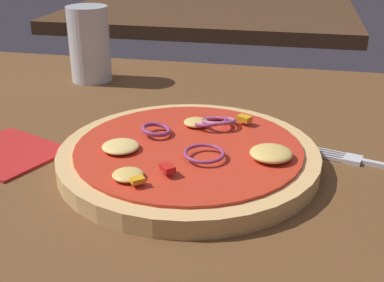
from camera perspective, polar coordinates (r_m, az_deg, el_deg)
name	(u,v)px	position (r m, az deg, el deg)	size (l,w,h in m)	color
dining_table	(208,181)	(0.53, 1.89, -4.62)	(1.32, 0.80, 0.03)	brown
pizza	(189,156)	(0.52, -0.40, -1.74)	(0.27, 0.27, 0.04)	tan
beer_glass	(90,48)	(0.81, -11.65, 10.37)	(0.06, 0.06, 0.12)	silver
napkin	(8,152)	(0.59, -20.41, -1.24)	(0.14, 0.13, 0.00)	#B21E1E
background_table	(211,13)	(1.52, 2.16, 14.45)	(0.83, 0.61, 0.03)	#4C301C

